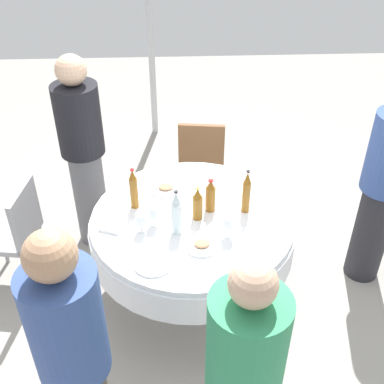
{
  "coord_description": "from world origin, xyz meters",
  "views": [
    {
      "loc": [
        -0.12,
        -2.57,
        2.82
      ],
      "look_at": [
        0.0,
        0.0,
        0.95
      ],
      "focal_mm": 45.48,
      "sensor_mm": 36.0,
      "label": 1
    }
  ],
  "objects_px": {
    "bottle_clear_rear": "(176,214)",
    "person_east": "(74,359)",
    "dining_table": "(192,233)",
    "plate_south": "(153,263)",
    "bottle_amber_west": "(246,193)",
    "chair_front": "(16,229)",
    "person_rear": "(83,152)",
    "wine_glass_inner": "(141,219)",
    "chair_inner": "(202,154)",
    "plate_north": "(166,188)",
    "wine_glass_near": "(229,222)",
    "person_west": "(384,186)",
    "plate_mid": "(202,245)",
    "wine_glass_east": "(211,181)",
    "wine_glass_front": "(153,212)",
    "bottle_amber_east": "(210,196)",
    "bottle_amber_near": "(198,204)",
    "bottle_amber_left": "(134,189)"
  },
  "relations": [
    {
      "from": "bottle_amber_west",
      "to": "chair_front",
      "type": "relative_size",
      "value": 0.38
    },
    {
      "from": "plate_mid",
      "to": "wine_glass_near",
      "type": "bearing_deg",
      "value": 27.92
    },
    {
      "from": "bottle_amber_left",
      "to": "wine_glass_east",
      "type": "xyz_separation_m",
      "value": [
        0.54,
        0.15,
        -0.06
      ]
    },
    {
      "from": "person_west",
      "to": "chair_front",
      "type": "height_order",
      "value": "person_west"
    },
    {
      "from": "bottle_amber_west",
      "to": "person_rear",
      "type": "distance_m",
      "value": 1.33
    },
    {
      "from": "plate_south",
      "to": "dining_table",
      "type": "bearing_deg",
      "value": 60.15
    },
    {
      "from": "wine_glass_near",
      "to": "chair_inner",
      "type": "height_order",
      "value": "wine_glass_near"
    },
    {
      "from": "bottle_amber_near",
      "to": "person_rear",
      "type": "height_order",
      "value": "person_rear"
    },
    {
      "from": "wine_glass_front",
      "to": "person_rear",
      "type": "bearing_deg",
      "value": 126.2
    },
    {
      "from": "dining_table",
      "to": "bottle_amber_east",
      "type": "xyz_separation_m",
      "value": [
        0.13,
        0.07,
        0.26
      ]
    },
    {
      "from": "bottle_clear_rear",
      "to": "plate_north",
      "type": "relative_size",
      "value": 1.41
    },
    {
      "from": "chair_inner",
      "to": "plate_north",
      "type": "bearing_deg",
      "value": -103.86
    },
    {
      "from": "dining_table",
      "to": "plate_south",
      "type": "height_order",
      "value": "plate_south"
    },
    {
      "from": "wine_glass_front",
      "to": "plate_mid",
      "type": "relative_size",
      "value": 0.7
    },
    {
      "from": "bottle_amber_west",
      "to": "bottle_amber_east",
      "type": "bearing_deg",
      "value": 174.6
    },
    {
      "from": "person_rear",
      "to": "person_east",
      "type": "bearing_deg",
      "value": -133.78
    },
    {
      "from": "bottle_clear_rear",
      "to": "plate_south",
      "type": "xyz_separation_m",
      "value": [
        -0.15,
        -0.29,
        -0.15
      ]
    },
    {
      "from": "wine_glass_inner",
      "to": "person_rear",
      "type": "relative_size",
      "value": 0.09
    },
    {
      "from": "wine_glass_east",
      "to": "person_east",
      "type": "bearing_deg",
      "value": -117.44
    },
    {
      "from": "wine_glass_near",
      "to": "chair_inner",
      "type": "xyz_separation_m",
      "value": [
        -0.08,
        1.37,
        -0.34
      ]
    },
    {
      "from": "plate_mid",
      "to": "person_west",
      "type": "height_order",
      "value": "person_west"
    },
    {
      "from": "bottle_amber_east",
      "to": "wine_glass_near",
      "type": "relative_size",
      "value": 1.57
    },
    {
      "from": "plate_south",
      "to": "person_rear",
      "type": "bearing_deg",
      "value": 116.2
    },
    {
      "from": "chair_front",
      "to": "person_east",
      "type": "bearing_deg",
      "value": -145.23
    },
    {
      "from": "bottle_amber_east",
      "to": "wine_glass_front",
      "type": "bearing_deg",
      "value": -159.15
    },
    {
      "from": "bottle_amber_near",
      "to": "plate_south",
      "type": "xyz_separation_m",
      "value": [
        -0.29,
        -0.43,
        -0.11
      ]
    },
    {
      "from": "dining_table",
      "to": "wine_glass_east",
      "type": "height_order",
      "value": "wine_glass_east"
    },
    {
      "from": "dining_table",
      "to": "bottle_clear_rear",
      "type": "relative_size",
      "value": 4.27
    },
    {
      "from": "bottle_amber_east",
      "to": "chair_front",
      "type": "height_order",
      "value": "bottle_amber_east"
    },
    {
      "from": "bottle_amber_east",
      "to": "wine_glass_front",
      "type": "relative_size",
      "value": 1.67
    },
    {
      "from": "person_rear",
      "to": "person_east",
      "type": "xyz_separation_m",
      "value": [
        0.2,
        -1.85,
        -0.01
      ]
    },
    {
      "from": "bottle_clear_rear",
      "to": "person_east",
      "type": "bearing_deg",
      "value": -116.17
    },
    {
      "from": "wine_glass_inner",
      "to": "plate_south",
      "type": "xyz_separation_m",
      "value": [
        0.08,
        -0.31,
        -0.09
      ]
    },
    {
      "from": "wine_glass_near",
      "to": "plate_south",
      "type": "bearing_deg",
      "value": -153.78
    },
    {
      "from": "dining_table",
      "to": "plate_mid",
      "type": "xyz_separation_m",
      "value": [
        0.05,
        -0.3,
        0.16
      ]
    },
    {
      "from": "plate_mid",
      "to": "chair_inner",
      "type": "relative_size",
      "value": 0.25
    },
    {
      "from": "bottle_amber_west",
      "to": "chair_front",
      "type": "bearing_deg",
      "value": 175.14
    },
    {
      "from": "plate_mid",
      "to": "person_east",
      "type": "xyz_separation_m",
      "value": [
        -0.65,
        -0.87,
        0.1
      ]
    },
    {
      "from": "wine_glass_near",
      "to": "person_west",
      "type": "bearing_deg",
      "value": 17.8
    },
    {
      "from": "plate_north",
      "to": "person_east",
      "type": "bearing_deg",
      "value": -105.99
    },
    {
      "from": "person_rear",
      "to": "wine_glass_east",
      "type": "bearing_deg",
      "value": -72.41
    },
    {
      "from": "person_east",
      "to": "wine_glass_inner",
      "type": "bearing_deg",
      "value": -77.19
    },
    {
      "from": "bottle_amber_near",
      "to": "person_east",
      "type": "xyz_separation_m",
      "value": [
        -0.64,
        -1.16,
        -0.0
      ]
    },
    {
      "from": "wine_glass_east",
      "to": "person_rear",
      "type": "height_order",
      "value": "person_rear"
    },
    {
      "from": "plate_south",
      "to": "wine_glass_near",
      "type": "bearing_deg",
      "value": 26.22
    },
    {
      "from": "plate_south",
      "to": "chair_front",
      "type": "height_order",
      "value": "chair_front"
    },
    {
      "from": "bottle_amber_east",
      "to": "person_west",
      "type": "xyz_separation_m",
      "value": [
        1.23,
        0.08,
        -0.02
      ]
    },
    {
      "from": "bottle_amber_west",
      "to": "person_east",
      "type": "bearing_deg",
      "value": -128.61
    },
    {
      "from": "bottle_amber_east",
      "to": "wine_glass_inner",
      "type": "relative_size",
      "value": 1.78
    },
    {
      "from": "person_east",
      "to": "person_west",
      "type": "bearing_deg",
      "value": -118.68
    }
  ]
}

